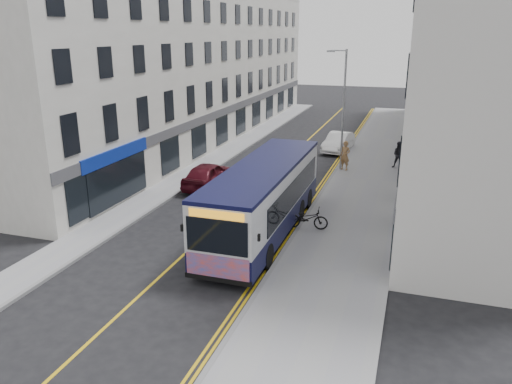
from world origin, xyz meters
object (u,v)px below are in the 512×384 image
Objects in this scene: pedestrian_near at (345,156)px; car_white at (338,142)px; city_bus at (264,196)px; bicycle at (307,218)px; streetlamp at (342,106)px; pedestrian_far at (399,155)px; car_maroon at (208,175)px.

pedestrian_near reaches higher than car_white.
city_bus is 5.77× the size of bicycle.
streetlamp is 4.03× the size of bicycle.
streetlamp is at bearing -156.31° from pedestrian_far.
bicycle is (1.86, 0.89, -1.18)m from city_bus.
streetlamp is at bearing -72.81° from car_white.
car_maroon is (-7.20, 5.03, 0.14)m from bicycle.
streetlamp is 3.30m from pedestrian_near.
car_maroon is (-10.80, -7.71, -0.26)m from pedestrian_far.
car_white is (-1.36, 5.86, -0.37)m from pedestrian_near.
streetlamp is at bearing -175.09° from pedestrian_near.
city_bus reaches higher than bicycle.
car_maroon is (-5.98, -12.00, 0.05)m from car_white.
car_white is (-1.00, 5.75, -3.65)m from streetlamp.
car_maroon reaches higher than bicycle.
city_bus is at bearing 133.74° from car_maroon.
city_bus reaches higher than car_maroon.
pedestrian_near reaches higher than pedestrian_far.
streetlamp reaches higher than car_white.
bicycle is 0.45× the size of car_white.
streetlamp reaches higher than bicycle.
pedestrian_far is 6.47m from car_white.
car_white is at bearing 99.83° from streetlamp.
streetlamp is 11.89m from bicycle.
pedestrian_far is (3.46, 1.56, -0.06)m from pedestrian_near.
bicycle is 0.43× the size of car_maroon.
streetlamp is 10.03m from car_maroon.
car_maroon is (-6.97, -6.25, -3.60)m from streetlamp.
bicycle is at bearing -88.83° from streetlamp.
streetlamp is 12.55m from city_bus.
pedestrian_near is at bearing -138.40° from car_maroon.
bicycle is 1.08× the size of pedestrian_far.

